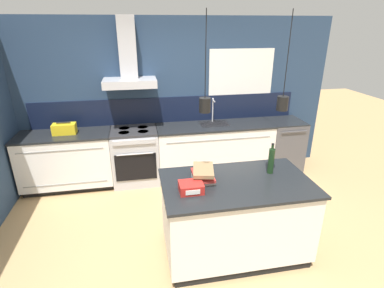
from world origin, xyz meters
The scene contains 11 objects.
ground_plane centered at (0.00, 0.00, 0.00)m, with size 16.00×16.00×0.00m, color tan.
wall_back centered at (-0.03, 2.00, 1.35)m, with size 5.60×2.37×2.60m.
counter_run_left centered at (-1.67, 1.69, 0.46)m, with size 1.40×0.64×0.91m.
counter_run_sink centered at (0.74, 1.69, 0.46)m, with size 1.96×0.64×1.32m.
oven_range centered at (-0.61, 1.69, 0.46)m, with size 0.74×0.66×0.91m.
dishwasher centered at (2.00, 1.69, 0.46)m, with size 0.59×0.65×0.91m.
kitchen_island centered at (0.47, -0.24, 0.46)m, with size 1.61×0.94×0.91m.
bottle_on_island centered at (0.90, -0.10, 1.06)m, with size 0.07×0.07×0.35m.
book_stack centered at (0.12, -0.14, 0.99)m, with size 0.28×0.38×0.15m.
red_supply_box centered at (-0.05, -0.34, 0.96)m, with size 0.24×0.20×0.10m.
yellow_toolbox centered at (-1.64, 1.69, 0.99)m, with size 0.34×0.18×0.19m.
Camera 1 is at (-0.53, -2.91, 2.47)m, focal length 28.00 mm.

